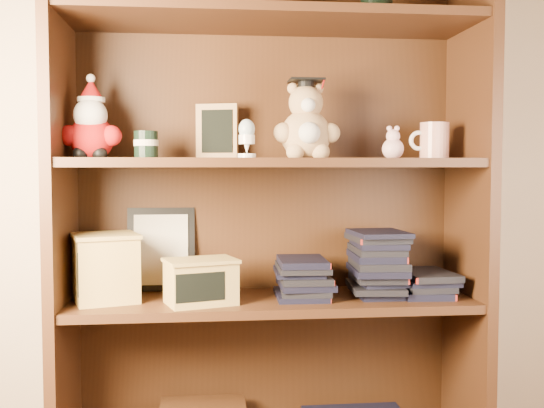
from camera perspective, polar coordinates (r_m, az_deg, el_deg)
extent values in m
cube|color=tan|center=(2.02, -6.11, 12.55)|extent=(3.00, 0.04, 2.50)
cube|color=#402312|center=(1.85, -18.35, -0.73)|extent=(0.03, 0.35, 1.60)
cube|color=#402312|center=(1.96, 17.23, -0.48)|extent=(0.03, 0.35, 1.60)
cube|color=#3C2110|center=(1.98, -0.50, -0.30)|extent=(1.20, 0.02, 1.60)
cube|color=#402312|center=(1.86, 0.00, 16.15)|extent=(1.14, 0.33, 0.02)
cube|color=#402312|center=(1.85, 0.00, -8.76)|extent=(1.14, 0.33, 0.02)
cube|color=#402312|center=(1.81, 0.00, 3.71)|extent=(1.14, 0.33, 0.02)
sphere|color=#A50F0F|center=(1.83, -15.85, 5.73)|extent=(0.12, 0.12, 0.12)
sphere|color=#A50F0F|center=(1.82, -17.71, 5.87)|extent=(0.06, 0.06, 0.06)
sphere|color=#A50F0F|center=(1.80, -14.21, 5.95)|extent=(0.06, 0.06, 0.06)
sphere|color=black|center=(1.80, -16.79, 4.36)|extent=(0.04, 0.04, 0.04)
sphere|color=black|center=(1.79, -15.20, 4.39)|extent=(0.04, 0.04, 0.04)
sphere|color=white|center=(1.82, -15.97, 7.66)|extent=(0.09, 0.09, 0.09)
sphere|color=#D8B293|center=(1.84, -15.89, 8.26)|extent=(0.07, 0.07, 0.07)
cone|color=#A50F0F|center=(1.84, -15.92, 9.84)|extent=(0.07, 0.07, 0.06)
sphere|color=white|center=(1.84, -15.93, 10.78)|extent=(0.02, 0.02, 0.02)
cylinder|color=white|center=(1.84, -15.90, 8.99)|extent=(0.08, 0.08, 0.01)
cylinder|color=black|center=(1.81, -11.22, 5.24)|extent=(0.07, 0.07, 0.08)
cylinder|color=beige|center=(1.81, -11.23, 5.39)|extent=(0.07, 0.07, 0.02)
cube|color=#9E7547|center=(1.92, -4.95, 6.50)|extent=(0.13, 0.06, 0.16)
cube|color=black|center=(1.91, -4.95, 6.52)|extent=(0.09, 0.03, 0.13)
cube|color=#9E7547|center=(1.94, -4.96, 4.45)|extent=(0.07, 0.07, 0.01)
cylinder|color=white|center=(1.73, -2.27, 4.34)|extent=(0.05, 0.05, 0.01)
cone|color=white|center=(1.73, -2.27, 5.07)|extent=(0.02, 0.02, 0.03)
cylinder|color=white|center=(1.73, -2.27, 5.80)|extent=(0.04, 0.04, 0.02)
ellipsoid|color=#ABC4D0|center=(1.73, -2.28, 6.72)|extent=(0.04, 0.04, 0.05)
sphere|color=tan|center=(1.83, 3.04, 6.19)|extent=(0.14, 0.14, 0.14)
sphere|color=white|center=(1.77, 3.36, 6.38)|extent=(0.06, 0.06, 0.06)
sphere|color=tan|center=(1.80, 1.04, 6.40)|extent=(0.06, 0.06, 0.06)
sphere|color=tan|center=(1.82, 5.23, 6.35)|extent=(0.06, 0.06, 0.06)
sphere|color=tan|center=(1.78, 2.10, 4.71)|extent=(0.05, 0.05, 0.05)
sphere|color=tan|center=(1.79, 4.38, 4.70)|extent=(0.05, 0.05, 0.05)
sphere|color=tan|center=(1.83, 3.05, 9.06)|extent=(0.10, 0.10, 0.10)
sphere|color=white|center=(1.79, 3.26, 8.86)|extent=(0.04, 0.04, 0.04)
sphere|color=tan|center=(1.84, 1.89, 10.31)|extent=(0.03, 0.03, 0.03)
sphere|color=tan|center=(1.85, 4.12, 10.26)|extent=(0.03, 0.03, 0.03)
cylinder|color=black|center=(1.84, 3.06, 10.65)|extent=(0.04, 0.04, 0.02)
cube|color=black|center=(1.84, 3.06, 10.99)|extent=(0.10, 0.10, 0.01)
cylinder|color=#A50F0F|center=(1.83, 4.61, 10.69)|extent=(0.00, 0.05, 0.03)
sphere|color=beige|center=(1.88, 10.78, 4.87)|extent=(0.06, 0.06, 0.06)
sphere|color=beige|center=(1.88, 10.80, 5.99)|extent=(0.04, 0.04, 0.04)
sphere|color=beige|center=(1.88, 10.48, 6.68)|extent=(0.02, 0.02, 0.02)
sphere|color=beige|center=(1.89, 11.13, 6.66)|extent=(0.02, 0.02, 0.02)
cylinder|color=silver|center=(1.92, 14.36, 5.52)|extent=(0.08, 0.08, 0.10)
torus|color=white|center=(1.91, 13.02, 5.56)|extent=(0.06, 0.01, 0.06)
cube|color=black|center=(1.96, -9.90, -4.02)|extent=(0.20, 0.05, 0.25)
cube|color=beige|center=(1.95, -9.92, -4.05)|extent=(0.16, 0.03, 0.21)
cube|color=tan|center=(1.84, -14.71, -5.64)|extent=(0.21, 0.21, 0.18)
cube|color=black|center=(1.76, -15.12, -6.06)|extent=(0.11, 0.04, 0.12)
cube|color=tan|center=(1.83, -14.75, -2.76)|extent=(0.22, 0.22, 0.01)
cube|color=tan|center=(1.76, -6.40, -7.03)|extent=(0.21, 0.17, 0.12)
cube|color=black|center=(1.70, -6.42, -7.43)|extent=(0.13, 0.04, 0.08)
cube|color=tan|center=(1.75, -6.42, -5.07)|extent=(0.22, 0.19, 0.01)
cube|color=black|center=(1.86, 2.74, -8.07)|extent=(0.14, 0.20, 0.02)
cube|color=black|center=(1.86, 2.74, -7.59)|extent=(0.14, 0.20, 0.02)
cube|color=black|center=(1.85, 2.74, -7.10)|extent=(0.14, 0.20, 0.02)
cube|color=black|center=(1.85, 2.74, -6.61)|extent=(0.14, 0.20, 0.02)
cube|color=black|center=(1.85, 2.74, -6.13)|extent=(0.14, 0.20, 0.02)
cube|color=black|center=(1.84, 2.74, -5.64)|extent=(0.14, 0.20, 0.02)
cube|color=black|center=(1.84, 2.74, -5.14)|extent=(0.14, 0.20, 0.02)
cube|color=black|center=(1.90, 9.41, -7.84)|extent=(0.14, 0.20, 0.02)
cube|color=black|center=(1.90, 9.41, -7.36)|extent=(0.14, 0.20, 0.02)
cube|color=black|center=(1.90, 9.42, -6.89)|extent=(0.14, 0.20, 0.02)
cube|color=black|center=(1.90, 9.42, -6.41)|extent=(0.14, 0.20, 0.02)
cube|color=black|center=(1.89, 9.43, -5.94)|extent=(0.14, 0.20, 0.02)
cube|color=black|center=(1.89, 9.43, -5.46)|extent=(0.14, 0.20, 0.02)
cube|color=black|center=(1.89, 9.44, -4.98)|extent=(0.14, 0.20, 0.02)
cube|color=black|center=(1.89, 9.44, -4.50)|extent=(0.14, 0.20, 0.02)
cube|color=black|center=(1.88, 9.45, -4.01)|extent=(0.14, 0.20, 0.02)
cube|color=black|center=(1.88, 9.45, -3.53)|extent=(0.14, 0.20, 0.02)
cube|color=black|center=(1.88, 9.46, -3.05)|extent=(0.14, 0.20, 0.02)
cube|color=black|center=(1.95, 13.48, -7.64)|extent=(0.14, 0.20, 0.02)
cube|color=black|center=(1.94, 13.48, -7.18)|extent=(0.14, 0.20, 0.02)
cube|color=black|center=(1.94, 13.49, -6.71)|extent=(0.14, 0.20, 0.02)
cube|color=black|center=(1.94, 13.50, -6.25)|extent=(0.14, 0.20, 0.02)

